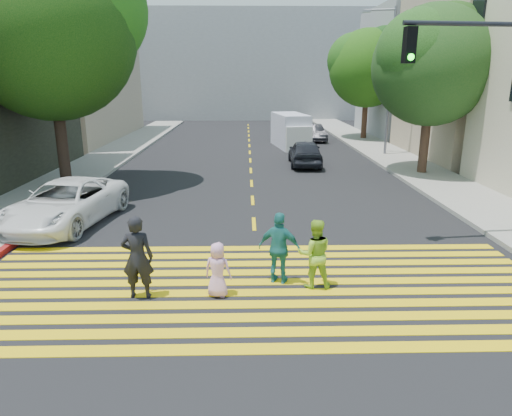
{
  "coord_description": "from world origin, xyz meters",
  "views": [
    {
      "loc": [
        -0.25,
        -8.25,
        4.61
      ],
      "look_at": [
        0.0,
        3.0,
        1.4
      ],
      "focal_mm": 32.0,
      "sensor_mm": 36.0,
      "label": 1
    }
  ],
  "objects_px": {
    "pedestrian_extra": "(280,248)",
    "dark_car_near": "(305,153)",
    "pedestrian_man": "(137,257)",
    "traffic_signal": "(506,97)",
    "white_sedan": "(66,203)",
    "silver_car": "(292,128)",
    "dark_car_parked": "(313,133)",
    "white_van": "(291,132)",
    "pedestrian_child": "(218,270)",
    "tree_right_far": "(369,64)",
    "pedestrian_woman": "(315,254)",
    "tree_left": "(51,24)",
    "tree_right_near": "(434,59)"
  },
  "relations": [
    {
      "from": "pedestrian_extra",
      "to": "dark_car_near",
      "type": "relative_size",
      "value": 0.41
    },
    {
      "from": "pedestrian_man",
      "to": "traffic_signal",
      "type": "bearing_deg",
      "value": -159.74
    },
    {
      "from": "white_sedan",
      "to": "silver_car",
      "type": "bearing_deg",
      "value": 77.53
    },
    {
      "from": "dark_car_parked",
      "to": "white_van",
      "type": "bearing_deg",
      "value": -127.42
    },
    {
      "from": "dark_car_near",
      "to": "pedestrian_child",
      "type": "bearing_deg",
      "value": 78.15
    },
    {
      "from": "pedestrian_man",
      "to": "silver_car",
      "type": "height_order",
      "value": "pedestrian_man"
    },
    {
      "from": "tree_right_far",
      "to": "dark_car_parked",
      "type": "xyz_separation_m",
      "value": [
        -4.09,
        -0.64,
        -5.01
      ]
    },
    {
      "from": "tree_right_far",
      "to": "white_sedan",
      "type": "relative_size",
      "value": 1.63
    },
    {
      "from": "tree_right_far",
      "to": "dark_car_near",
      "type": "relative_size",
      "value": 2.01
    },
    {
      "from": "pedestrian_extra",
      "to": "tree_right_far",
      "type": "bearing_deg",
      "value": -88.94
    },
    {
      "from": "pedestrian_woman",
      "to": "white_sedan",
      "type": "bearing_deg",
      "value": -33.58
    },
    {
      "from": "pedestrian_woman",
      "to": "dark_car_parked",
      "type": "height_order",
      "value": "pedestrian_woman"
    },
    {
      "from": "pedestrian_woman",
      "to": "white_van",
      "type": "height_order",
      "value": "white_van"
    },
    {
      "from": "white_sedan",
      "to": "tree_left",
      "type": "bearing_deg",
      "value": 119.45
    },
    {
      "from": "dark_car_near",
      "to": "silver_car",
      "type": "relative_size",
      "value": 0.94
    },
    {
      "from": "pedestrian_woman",
      "to": "silver_car",
      "type": "height_order",
      "value": "pedestrian_woman"
    },
    {
      "from": "pedestrian_man",
      "to": "tree_right_far",
      "type": "bearing_deg",
      "value": -113.56
    },
    {
      "from": "traffic_signal",
      "to": "white_sedan",
      "type": "bearing_deg",
      "value": 166.2
    },
    {
      "from": "tree_right_far",
      "to": "traffic_signal",
      "type": "height_order",
      "value": "tree_right_far"
    },
    {
      "from": "tree_right_near",
      "to": "pedestrian_man",
      "type": "height_order",
      "value": "tree_right_near"
    },
    {
      "from": "pedestrian_child",
      "to": "pedestrian_man",
      "type": "bearing_deg",
      "value": 16.85
    },
    {
      "from": "pedestrian_woman",
      "to": "dark_car_parked",
      "type": "xyz_separation_m",
      "value": [
        3.6,
        25.18,
        -0.18
      ]
    },
    {
      "from": "tree_right_far",
      "to": "dark_car_near",
      "type": "xyz_separation_m",
      "value": [
        -6.0,
        -10.76,
        -4.92
      ]
    },
    {
      "from": "tree_left",
      "to": "pedestrian_man",
      "type": "relative_size",
      "value": 5.35
    },
    {
      "from": "pedestrian_man",
      "to": "silver_car",
      "type": "bearing_deg",
      "value": -101.76
    },
    {
      "from": "white_sedan",
      "to": "traffic_signal",
      "type": "height_order",
      "value": "traffic_signal"
    },
    {
      "from": "tree_right_near",
      "to": "pedestrian_woman",
      "type": "distance_m",
      "value": 15.17
    },
    {
      "from": "pedestrian_child",
      "to": "white_van",
      "type": "bearing_deg",
      "value": -83.37
    },
    {
      "from": "dark_car_near",
      "to": "tree_left",
      "type": "bearing_deg",
      "value": 26.4
    },
    {
      "from": "tree_right_near",
      "to": "silver_car",
      "type": "height_order",
      "value": "tree_right_near"
    },
    {
      "from": "pedestrian_extra",
      "to": "dark_car_parked",
      "type": "relative_size",
      "value": 0.45
    },
    {
      "from": "silver_car",
      "to": "pedestrian_man",
      "type": "bearing_deg",
      "value": 76.8
    },
    {
      "from": "white_van",
      "to": "tree_right_near",
      "type": "bearing_deg",
      "value": -67.59
    },
    {
      "from": "tree_right_far",
      "to": "white_sedan",
      "type": "xyz_separation_m",
      "value": [
        -15.07,
        -21.0,
        -4.92
      ]
    },
    {
      "from": "tree_left",
      "to": "white_sedan",
      "type": "bearing_deg",
      "value": -70.16
    },
    {
      "from": "pedestrian_man",
      "to": "dark_car_near",
      "type": "distance_m",
      "value": 16.46
    },
    {
      "from": "white_sedan",
      "to": "tree_right_near",
      "type": "bearing_deg",
      "value": 37.35
    },
    {
      "from": "white_sedan",
      "to": "white_van",
      "type": "bearing_deg",
      "value": 71.92
    },
    {
      "from": "tree_right_near",
      "to": "pedestrian_woman",
      "type": "relative_size",
      "value": 5.0
    },
    {
      "from": "pedestrian_child",
      "to": "white_sedan",
      "type": "height_order",
      "value": "white_sedan"
    },
    {
      "from": "white_van",
      "to": "traffic_signal",
      "type": "xyz_separation_m",
      "value": [
        3.94,
        -18.9,
        3.06
      ]
    },
    {
      "from": "pedestrian_woman",
      "to": "traffic_signal",
      "type": "height_order",
      "value": "traffic_signal"
    },
    {
      "from": "tree_right_near",
      "to": "traffic_signal",
      "type": "distance_m",
      "value": 9.74
    },
    {
      "from": "pedestrian_man",
      "to": "pedestrian_extra",
      "type": "distance_m",
      "value": 3.17
    },
    {
      "from": "silver_car",
      "to": "traffic_signal",
      "type": "xyz_separation_m",
      "value": [
        3.22,
        -25.68,
        3.49
      ]
    },
    {
      "from": "tree_right_near",
      "to": "white_sedan",
      "type": "distance_m",
      "value": 17.16
    },
    {
      "from": "dark_car_near",
      "to": "silver_car",
      "type": "distance_m",
      "value": 13.63
    },
    {
      "from": "pedestrian_woman",
      "to": "white_van",
      "type": "relative_size",
      "value": 0.32
    },
    {
      "from": "tree_right_far",
      "to": "pedestrian_child",
      "type": "height_order",
      "value": "tree_right_far"
    },
    {
      "from": "tree_right_far",
      "to": "pedestrian_child",
      "type": "xyz_separation_m",
      "value": [
        -9.85,
        -26.23,
        -5.01
      ]
    }
  ]
}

